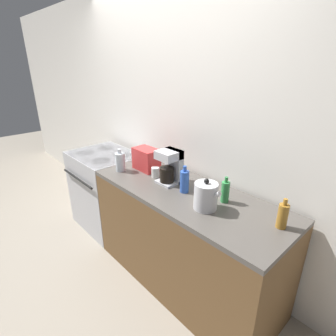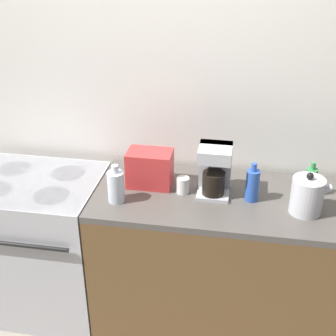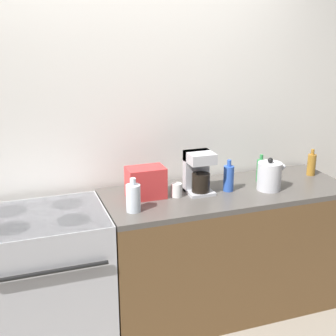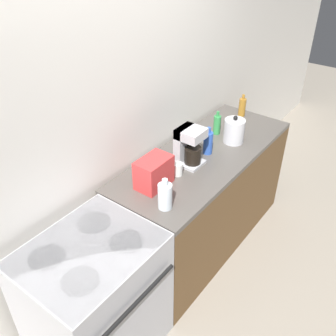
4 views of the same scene
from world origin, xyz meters
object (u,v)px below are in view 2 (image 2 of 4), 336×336
(bottle_green, at_px, (311,182))
(bottle_blue, at_px, (252,185))
(toaster, at_px, (150,168))
(stove, at_px, (42,243))
(coffee_maker, at_px, (215,169))
(kettle, at_px, (307,196))
(cup_white, at_px, (183,185))
(bottle_clear, at_px, (116,186))

(bottle_green, relative_size, bottle_blue, 0.90)
(bottle_green, bearing_deg, toaster, -177.68)
(stove, distance_m, coffee_maker, 1.20)
(kettle, bearing_deg, toaster, 170.46)
(bottle_blue, relative_size, cup_white, 2.40)
(stove, height_order, coffee_maker, coffee_maker)
(kettle, xyz_separation_m, bottle_green, (0.04, 0.18, -0.01))
(toaster, height_order, bottle_blue, bottle_blue)
(toaster, bearing_deg, kettle, -9.54)
(stove, bearing_deg, kettle, -2.40)
(kettle, xyz_separation_m, bottle_blue, (-0.27, 0.07, -0.01))
(stove, height_order, toaster, toaster)
(bottle_green, xyz_separation_m, bottle_blue, (-0.31, -0.10, 0.01))
(bottle_clear, height_order, bottle_blue, bottle_blue)
(toaster, height_order, cup_white, toaster)
(toaster, distance_m, coffee_maker, 0.37)
(bottle_green, relative_size, cup_white, 2.18)
(stove, xyz_separation_m, bottle_blue, (1.25, 0.01, 0.53))
(stove, relative_size, kettle, 3.96)
(coffee_maker, height_order, bottle_blue, coffee_maker)
(toaster, xyz_separation_m, cup_white, (0.20, -0.05, -0.06))
(toaster, distance_m, bottle_blue, 0.57)
(stove, distance_m, toaster, 0.87)
(stove, xyz_separation_m, kettle, (1.52, -0.06, 0.54))
(bottle_blue, bearing_deg, toaster, 173.05)
(coffee_maker, relative_size, bottle_green, 1.44)
(coffee_maker, distance_m, bottle_clear, 0.54)
(stove, distance_m, bottle_blue, 1.36)
(coffee_maker, height_order, bottle_clear, coffee_maker)
(coffee_maker, xyz_separation_m, cup_white, (-0.17, -0.03, -0.10))
(toaster, xyz_separation_m, bottle_blue, (0.57, -0.07, -0.01))
(stove, xyz_separation_m, bottle_green, (1.56, 0.11, 0.53))
(stove, distance_m, bottle_clear, 0.77)
(kettle, distance_m, cup_white, 0.65)
(toaster, distance_m, bottle_clear, 0.25)
(stove, xyz_separation_m, coffee_maker, (1.04, 0.05, 0.59))
(stove, bearing_deg, cup_white, 1.51)
(coffee_maker, bearing_deg, toaster, 175.62)
(bottle_clear, height_order, bottle_green, bottle_clear)
(toaster, bearing_deg, bottle_clear, -125.04)
(stove, relative_size, toaster, 3.65)
(cup_white, bearing_deg, bottle_clear, -156.59)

